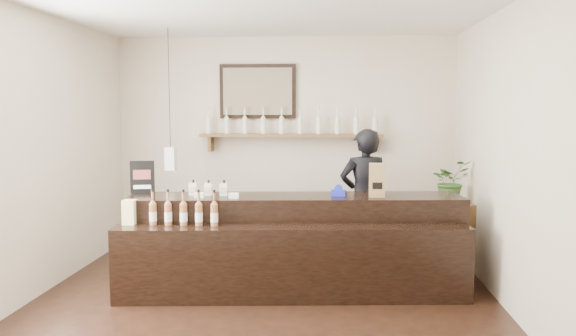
% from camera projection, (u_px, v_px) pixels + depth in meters
% --- Properties ---
extents(ground, '(5.00, 5.00, 0.00)m').
position_uv_depth(ground, '(262.00, 309.00, 5.21)').
color(ground, black).
rests_on(ground, ground).
extents(room_shell, '(5.00, 5.00, 5.00)m').
position_uv_depth(room_shell, '(261.00, 125.00, 5.03)').
color(room_shell, beige).
rests_on(room_shell, ground).
extents(back_wall_decor, '(2.66, 0.96, 1.69)m').
position_uv_depth(back_wall_decor, '(271.00, 116.00, 7.39)').
color(back_wall_decor, brown).
rests_on(back_wall_decor, ground).
extents(counter, '(3.46, 1.21, 1.12)m').
position_uv_depth(counter, '(294.00, 247.00, 5.71)').
color(counter, black).
rests_on(counter, ground).
extents(promo_sign, '(0.25, 0.07, 0.35)m').
position_uv_depth(promo_sign, '(142.00, 177.00, 5.88)').
color(promo_sign, black).
rests_on(promo_sign, counter).
extents(paper_bag, '(0.16, 0.12, 0.34)m').
position_uv_depth(paper_bag, '(377.00, 180.00, 5.68)').
color(paper_bag, '#A3794E').
rests_on(paper_bag, counter).
extents(tape_dispenser, '(0.15, 0.08, 0.12)m').
position_uv_depth(tape_dispenser, '(338.00, 192.00, 5.74)').
color(tape_dispenser, '#1A26B6').
rests_on(tape_dispenser, counter).
extents(side_cabinet, '(0.50, 0.61, 0.78)m').
position_uv_depth(side_cabinet, '(449.00, 235.00, 6.50)').
color(side_cabinet, brown).
rests_on(side_cabinet, ground).
extents(potted_plant, '(0.57, 0.55, 0.48)m').
position_uv_depth(potted_plant, '(450.00, 181.00, 6.44)').
color(potted_plant, '#325C25').
rests_on(potted_plant, side_cabinet).
extents(shopkeeper, '(0.75, 0.59, 1.83)m').
position_uv_depth(shopkeeper, '(364.00, 189.00, 6.57)').
color(shopkeeper, black).
rests_on(shopkeeper, ground).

